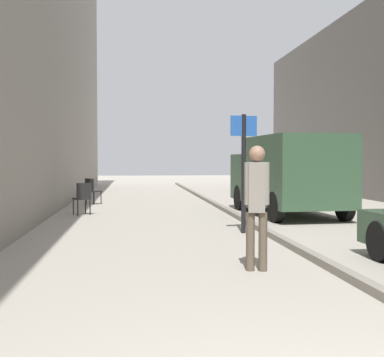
% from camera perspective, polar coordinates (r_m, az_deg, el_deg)
% --- Properties ---
extents(ground_plane, '(80.00, 80.00, 0.00)m').
position_cam_1_polar(ground_plane, '(14.55, -1.41, -4.29)').
color(ground_plane, '#A8A093').
extents(kerb_strip, '(0.16, 40.00, 0.12)m').
position_cam_1_polar(kerb_strip, '(14.76, 4.73, -3.97)').
color(kerb_strip, gray).
rests_on(kerb_strip, ground_plane).
extents(pedestrian_main_foreground, '(0.35, 0.25, 1.81)m').
position_cam_1_polar(pedestrian_main_foreground, '(7.52, 7.14, -2.23)').
color(pedestrian_main_foreground, brown).
rests_on(pedestrian_main_foreground, ground_plane).
extents(delivery_van, '(2.43, 5.09, 2.28)m').
position_cam_1_polar(delivery_van, '(15.29, 10.53, 0.60)').
color(delivery_van, '#335138').
rests_on(delivery_van, ground_plane).
extents(street_sign_post, '(0.60, 0.12, 2.60)m').
position_cam_1_polar(street_sign_post, '(11.38, 5.70, 1.74)').
color(street_sign_post, black).
rests_on(street_sign_post, ground_plane).
extents(cafe_chair_near_window, '(0.62, 0.62, 0.94)m').
position_cam_1_polar(cafe_chair_near_window, '(19.11, -10.97, -1.18)').
color(cafe_chair_near_window, black).
rests_on(cafe_chair_near_window, ground_plane).
extents(cafe_chair_by_doorway, '(0.59, 0.59, 0.94)m').
position_cam_1_polar(cafe_chair_by_doorway, '(15.47, -11.93, -1.93)').
color(cafe_chair_by_doorway, black).
rests_on(cafe_chair_by_doorway, ground_plane).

